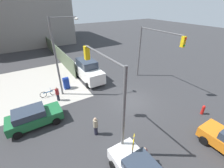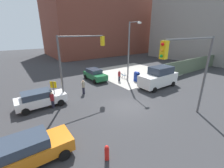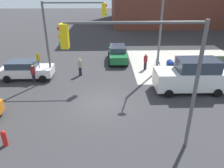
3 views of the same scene
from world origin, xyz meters
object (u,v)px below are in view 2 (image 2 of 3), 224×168
at_px(street_lamp_corner, 130,48).
at_px(pedestrian_waiting, 52,100).
at_px(mailbox_blue, 137,76).
at_px(bicycle_at_crosswalk, 37,99).
at_px(van_white_delivery, 159,77).
at_px(traffic_signal_se_corner, 193,64).
at_px(sedan_orange, 31,149).
at_px(pedestrian_crossing, 83,87).
at_px(sedan_green, 95,74).
at_px(pedestrian_walking_north, 119,76).
at_px(traffic_signal_nw_corner, 79,55).
at_px(fire_hydrant, 107,152).
at_px(coupe_white, 40,99).
at_px(smokestack, 135,27).

distance_m(street_lamp_corner, pedestrian_waiting, 11.70).
height_order(mailbox_blue, bicycle_at_crosswalk, mailbox_blue).
height_order(van_white_delivery, bicycle_at_crosswalk, van_white_delivery).
xyz_separation_m(traffic_signal_se_corner, sedan_orange, (-10.54, 2.56, -3.83)).
xyz_separation_m(sedan_orange, pedestrian_crossing, (6.43, 7.14, 0.02)).
distance_m(sedan_green, pedestrian_walking_north, 3.62).
distance_m(traffic_signal_nw_corner, fire_hydrant, 9.93).
relative_size(street_lamp_corner, bicycle_at_crosswalk, 4.57).
distance_m(pedestrian_waiting, bicycle_at_crosswalk, 2.46).
relative_size(fire_hydrant, sedan_orange, 0.23).
bearing_deg(bicycle_at_crosswalk, coupe_white, -84.18).
distance_m(smokestack, fire_hydrant, 48.89).
xyz_separation_m(sedan_green, bicycle_at_crosswalk, (-8.44, -3.06, -0.50)).
bearing_deg(pedestrian_waiting, coupe_white, 138.01).
relative_size(smokestack, pedestrian_crossing, 9.71).
xyz_separation_m(fire_hydrant, bicycle_at_crosswalk, (-1.80, 10.20, -0.14)).
bearing_deg(sedan_orange, pedestrian_crossing, 48.02).
xyz_separation_m(fire_hydrant, sedan_orange, (-3.43, 2.26, 0.36)).
bearing_deg(sedan_green, street_lamp_corner, -46.16).
bearing_deg(van_white_delivery, street_lamp_corner, 116.79).
bearing_deg(fire_hydrant, traffic_signal_se_corner, -2.42).
relative_size(street_lamp_corner, coupe_white, 1.81).
bearing_deg(pedestrian_crossing, bicycle_at_crosswalk, -140.69).
xyz_separation_m(traffic_signal_se_corner, pedestrian_crossing, (-4.11, 9.70, -3.81)).
relative_size(sedan_green, bicycle_at_crosswalk, 2.41).
bearing_deg(sedan_orange, pedestrian_walking_north, 33.77).
bearing_deg(pedestrian_waiting, fire_hydrant, -81.38).
distance_m(sedan_orange, pedestrian_walking_north, 15.19).
bearing_deg(van_white_delivery, bicycle_at_crosswalk, 163.02).
bearing_deg(sedan_orange, street_lamp_corner, 28.61).
distance_m(traffic_signal_se_corner, bicycle_at_crosswalk, 14.44).
relative_size(mailbox_blue, pedestrian_crossing, 0.86).
bearing_deg(coupe_white, pedestrian_walking_north, 9.59).
bearing_deg(smokestack, bicycle_at_crosswalk, -146.24).
relative_size(mailbox_blue, bicycle_at_crosswalk, 0.82).
xyz_separation_m(fire_hydrant, coupe_white, (-1.67, 8.86, 0.36)).
bearing_deg(van_white_delivery, smokestack, 51.84).
xyz_separation_m(traffic_signal_se_corner, sedan_green, (-0.48, 13.56, -3.83)).
relative_size(traffic_signal_nw_corner, mailbox_blue, 4.55).
bearing_deg(street_lamp_corner, traffic_signal_se_corner, -106.78).
bearing_deg(traffic_signal_nw_corner, sedan_green, 47.34).
bearing_deg(fire_hydrant, pedestrian_crossing, 72.30).
relative_size(pedestrian_crossing, pedestrian_waiting, 1.07).
bearing_deg(traffic_signal_nw_corner, mailbox_blue, 3.27).
bearing_deg(mailbox_blue, smokestack, 47.50).
relative_size(van_white_delivery, pedestrian_crossing, 3.24).
xyz_separation_m(mailbox_blue, van_white_delivery, (0.75, -3.20, 0.52)).
bearing_deg(fire_hydrant, bicycle_at_crosswalk, 100.03).
bearing_deg(traffic_signal_se_corner, sedan_orange, 166.36).
relative_size(traffic_signal_nw_corner, sedan_green, 1.54).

